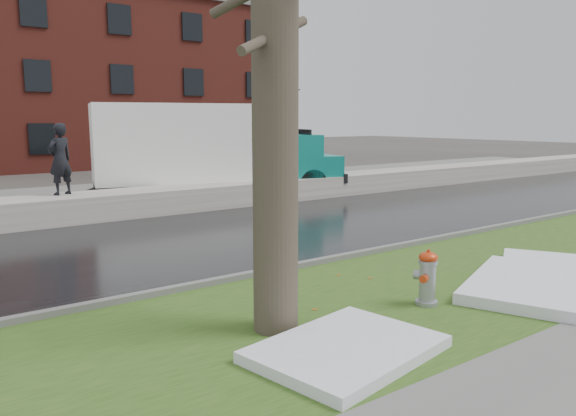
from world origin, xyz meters
TOP-DOWN VIEW (x-y plane):
  - ground at (0.00, 0.00)m, footprint 120.00×120.00m
  - verge at (0.00, -1.25)m, footprint 60.00×4.50m
  - road at (0.00, 4.50)m, footprint 60.00×7.00m
  - parking_lot at (0.00, 13.00)m, footprint 60.00×9.00m
  - curb at (0.00, 1.00)m, footprint 60.00×0.15m
  - snowbank at (0.00, 8.70)m, footprint 60.00×1.60m
  - brick_building at (2.00, 30.00)m, footprint 26.00×12.00m
  - bg_tree_right at (16.00, 24.00)m, footprint 1.40×1.62m
  - fire_hydrant at (-0.70, -1.85)m, footprint 0.43×0.40m
  - tree at (-3.12, -1.31)m, footprint 1.46×1.67m
  - box_truck at (1.94, 10.23)m, footprint 10.08×4.43m
  - worker at (-3.17, 8.95)m, footprint 0.85×0.71m
  - snow_patch_near at (2.44, -2.30)m, footprint 3.26×3.05m
  - snow_patch_far at (-2.92, -2.50)m, footprint 2.44×1.96m
  - snow_patch_side at (1.25, -2.40)m, footprint 3.27×2.72m

SIDE VIEW (x-z plane):
  - ground at x=0.00m, z-range 0.00..0.00m
  - road at x=0.00m, z-range 0.00..0.03m
  - parking_lot at x=0.00m, z-range 0.00..0.03m
  - verge at x=0.00m, z-range 0.00..0.04m
  - curb at x=0.00m, z-range 0.00..0.14m
  - snow_patch_far at x=-2.92m, z-range 0.04..0.18m
  - snow_patch_near at x=2.44m, z-range 0.04..0.20m
  - snow_patch_side at x=1.25m, z-range 0.04..0.22m
  - snowbank at x=0.00m, z-range 0.00..0.75m
  - fire_hydrant at x=-0.70m, z-range 0.07..0.93m
  - worker at x=-3.17m, z-range 0.75..2.73m
  - box_truck at x=1.94m, z-range 0.10..3.44m
  - bg_tree_right at x=16.00m, z-range 0.08..6.58m
  - tree at x=-3.12m, z-range 0.07..7.52m
  - brick_building at x=2.00m, z-range 0.00..10.00m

